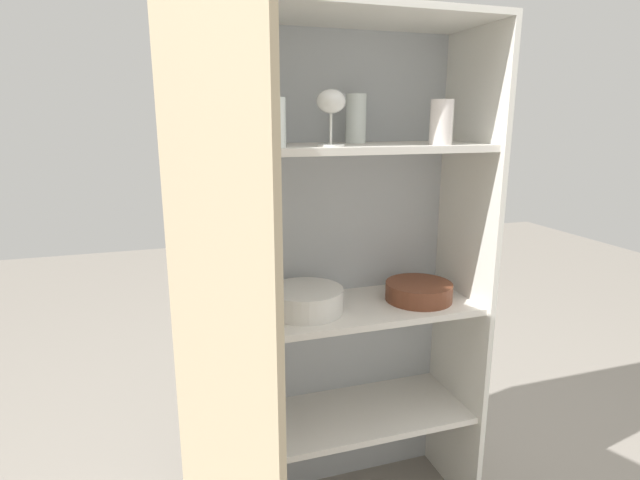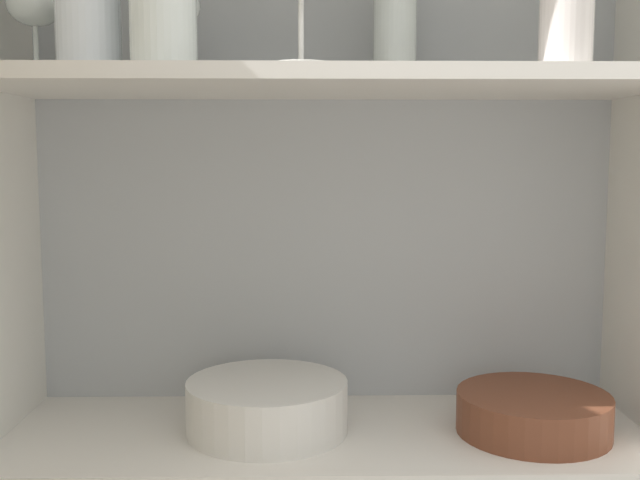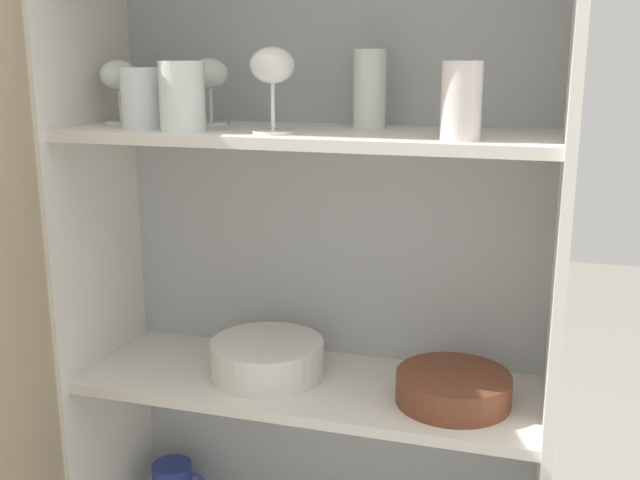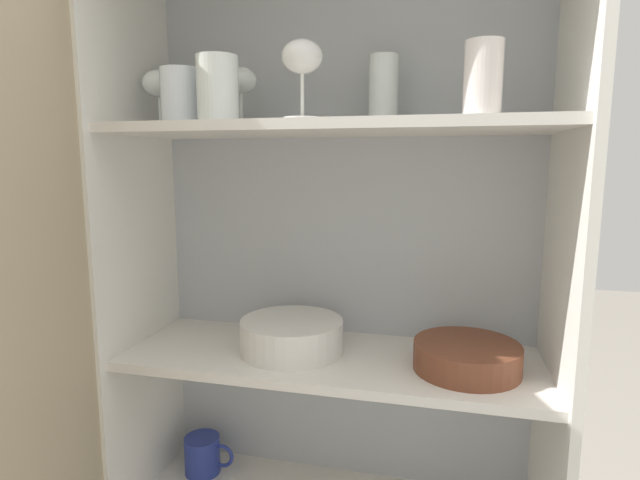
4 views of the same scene
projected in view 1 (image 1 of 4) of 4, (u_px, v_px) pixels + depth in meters
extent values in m
cube|color=#B2B7BC|center=(316.00, 278.00, 1.65)|extent=(0.92, 0.02, 1.55)
cube|color=white|center=(177.00, 310.00, 1.37)|extent=(0.02, 0.34, 1.55)
cube|color=white|center=(462.00, 279.00, 1.64)|extent=(0.02, 0.34, 1.55)
cube|color=white|center=(334.00, 13.00, 1.32)|extent=(0.92, 0.34, 0.02)
cube|color=silver|center=(331.00, 419.00, 1.60)|extent=(0.89, 0.31, 0.02)
cube|color=silver|center=(332.00, 311.00, 1.52)|extent=(0.89, 0.31, 0.02)
cube|color=silver|center=(333.00, 148.00, 1.40)|extent=(0.89, 0.31, 0.02)
cube|color=tan|center=(220.00, 373.00, 1.03)|extent=(0.18, 0.44, 1.55)
cylinder|color=white|center=(227.00, 125.00, 1.25)|extent=(0.08, 0.08, 0.11)
cylinder|color=white|center=(270.00, 123.00, 1.24)|extent=(0.08, 0.08, 0.12)
cylinder|color=white|center=(356.00, 119.00, 1.48)|extent=(0.06, 0.06, 0.14)
cylinder|color=silver|center=(441.00, 122.00, 1.38)|extent=(0.06, 0.06, 0.12)
cylinder|color=white|center=(190.00, 146.00, 1.30)|extent=(0.06, 0.06, 0.01)
cylinder|color=white|center=(189.00, 133.00, 1.29)|extent=(0.01, 0.01, 0.06)
ellipsoid|color=white|center=(188.00, 109.00, 1.28)|extent=(0.07, 0.07, 0.06)
cylinder|color=white|center=(256.00, 144.00, 1.38)|extent=(0.07, 0.07, 0.01)
cylinder|color=white|center=(256.00, 131.00, 1.37)|extent=(0.01, 0.01, 0.06)
ellipsoid|color=white|center=(255.00, 108.00, 1.36)|extent=(0.07, 0.07, 0.06)
cylinder|color=white|center=(331.00, 145.00, 1.31)|extent=(0.07, 0.07, 0.01)
cylinder|color=white|center=(331.00, 129.00, 1.30)|extent=(0.01, 0.01, 0.08)
ellipsoid|color=white|center=(331.00, 101.00, 1.29)|extent=(0.08, 0.08, 0.06)
cylinder|color=silver|center=(306.00, 310.00, 1.49)|extent=(0.22, 0.22, 0.01)
cylinder|color=silver|center=(306.00, 307.00, 1.48)|extent=(0.22, 0.22, 0.01)
cylinder|color=silver|center=(306.00, 304.00, 1.48)|extent=(0.22, 0.22, 0.01)
cylinder|color=silver|center=(306.00, 301.00, 1.48)|extent=(0.22, 0.22, 0.01)
cylinder|color=silver|center=(306.00, 299.00, 1.48)|extent=(0.22, 0.22, 0.01)
cylinder|color=silver|center=(306.00, 296.00, 1.48)|extent=(0.22, 0.22, 0.01)
cylinder|color=silver|center=(306.00, 293.00, 1.47)|extent=(0.22, 0.22, 0.01)
cylinder|color=silver|center=(306.00, 290.00, 1.47)|extent=(0.22, 0.22, 0.01)
cylinder|color=brown|center=(419.00, 291.00, 1.58)|extent=(0.21, 0.21, 0.06)
torus|color=brown|center=(419.00, 284.00, 1.57)|extent=(0.21, 0.21, 0.01)
cylinder|color=#283893|center=(221.00, 412.00, 1.54)|extent=(0.09, 0.09, 0.09)
torus|color=#283893|center=(238.00, 407.00, 1.56)|extent=(0.06, 0.01, 0.06)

